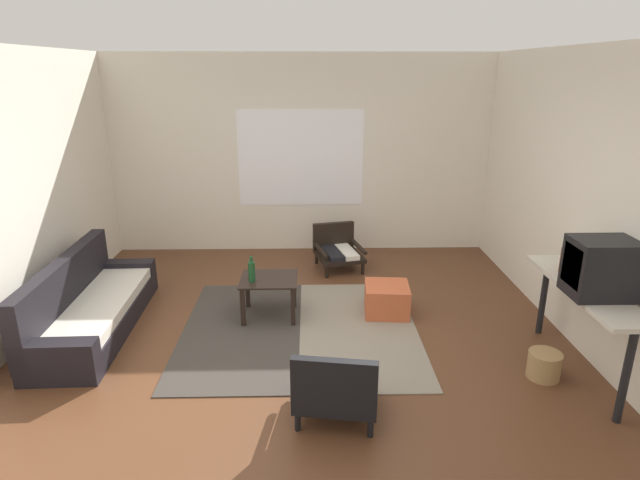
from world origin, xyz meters
The scene contains 14 objects.
ground_plane centered at (0.00, 0.00, 0.00)m, with size 7.80×7.80×0.00m, color #56331E.
far_wall_with_window centered at (0.00, 3.06, 1.35)m, with size 5.60×0.13×2.70m.
side_wall_right centered at (2.66, 0.30, 1.35)m, with size 0.12×6.60×2.70m, color silver.
area_rug centered at (0.01, 0.52, 0.01)m, with size 2.33×2.23×0.01m.
couch centered at (-2.07, 0.59, 0.23)m, with size 0.74×2.06×0.74m.
coffee_table centered at (-0.31, 0.84, 0.34)m, with size 0.58×0.52×0.43m.
armchair_by_window centered at (0.48, 2.26, 0.25)m, with size 0.68×0.72×0.55m.
armchair_striped_foreground centered at (0.30, -0.88, 0.27)m, with size 0.68×0.64×0.60m.
ottoman_orange centered at (0.93, 0.88, 0.16)m, with size 0.46×0.46×0.32m, color #BC5633.
console_shelf centered at (2.38, -0.27, 0.70)m, with size 0.39×1.49×0.80m.
crt_television centered at (2.37, -0.45, 1.03)m, with size 0.50×0.36×0.46m.
clay_vase centered at (2.38, 0.02, 0.92)m, with size 0.19×0.19×0.35m.
glass_bottle centered at (-0.48, 0.76, 0.54)m, with size 0.07×0.07×0.27m.
wicker_basket centered at (2.08, -0.36, 0.11)m, with size 0.27×0.27×0.23m, color #9E7A4C.
Camera 1 is at (0.11, -4.13, 2.48)m, focal length 29.11 mm.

